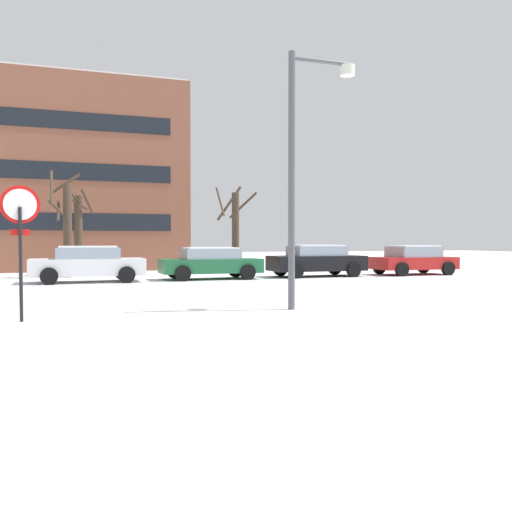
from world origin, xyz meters
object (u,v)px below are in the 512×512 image
at_px(street_lamp, 303,154).
at_px(parked_car_red, 413,260).
at_px(parked_car_black, 316,260).
at_px(stop_sign, 20,226).
at_px(parked_car_green, 211,263).
at_px(parked_car_white, 88,264).

relative_size(street_lamp, parked_car_red, 1.56).
height_order(parked_car_black, parked_car_red, parked_car_black).
distance_m(stop_sign, parked_car_green, 12.59).
bearing_deg(street_lamp, parked_car_white, 113.43).
bearing_deg(street_lamp, parked_car_green, 87.66).
distance_m(parked_car_white, parked_car_black, 9.90).
relative_size(parked_car_green, parked_car_red, 1.08).
bearing_deg(stop_sign, parked_car_black, 42.98).
distance_m(stop_sign, parked_car_black, 15.82).
distance_m(stop_sign, parked_car_red, 19.59).
height_order(stop_sign, parked_car_green, stop_sign).
height_order(stop_sign, parked_car_red, stop_sign).
bearing_deg(parked_car_green, street_lamp, -92.34).
xyz_separation_m(parked_car_green, parked_car_black, (4.95, 0.10, 0.04)).
height_order(parked_car_green, parked_car_red, parked_car_red).
xyz_separation_m(stop_sign, parked_car_green, (6.60, 10.66, -1.21)).
height_order(stop_sign, parked_car_white, stop_sign).
bearing_deg(parked_car_white, stop_sign, -98.88).
bearing_deg(parked_car_black, street_lamp, -116.84).
bearing_deg(parked_car_white, parked_car_black, 1.17).
height_order(parked_car_green, parked_car_black, parked_car_black).
height_order(street_lamp, parked_car_black, street_lamp).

